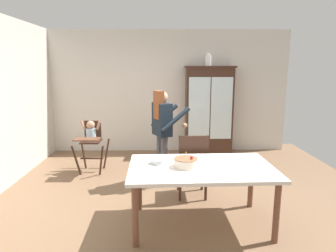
{
  "coord_description": "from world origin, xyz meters",
  "views": [
    {
      "loc": [
        -0.14,
        -3.98,
        1.88
      ],
      "look_at": [
        -0.05,
        0.7,
        0.95
      ],
      "focal_mm": 31.38,
      "sensor_mm": 36.0,
      "label": 1
    }
  ],
  "objects_px": {
    "high_chair_with_toddler": "(91,137)",
    "dining_table": "(201,173)",
    "adult_person": "(163,126)",
    "ceramic_vase": "(208,60)",
    "serving_bowl": "(158,161)",
    "dining_chair_far_side": "(193,162)",
    "china_cabinet": "(209,110)",
    "birthday_cake": "(186,163)"
  },
  "relations": [
    {
      "from": "dining_table",
      "to": "birthday_cake",
      "type": "bearing_deg",
      "value": -172.78
    },
    {
      "from": "ceramic_vase",
      "to": "adult_person",
      "type": "relative_size",
      "value": 0.18
    },
    {
      "from": "ceramic_vase",
      "to": "serving_bowl",
      "type": "height_order",
      "value": "ceramic_vase"
    },
    {
      "from": "dining_table",
      "to": "ceramic_vase",
      "type": "bearing_deg",
      "value": 80.3
    },
    {
      "from": "china_cabinet",
      "to": "adult_person",
      "type": "relative_size",
      "value": 1.25
    },
    {
      "from": "dining_table",
      "to": "high_chair_with_toddler",
      "type": "bearing_deg",
      "value": 132.72
    },
    {
      "from": "china_cabinet",
      "to": "serving_bowl",
      "type": "relative_size",
      "value": 10.66
    },
    {
      "from": "dining_table",
      "to": "birthday_cake",
      "type": "relative_size",
      "value": 6.16
    },
    {
      "from": "china_cabinet",
      "to": "serving_bowl",
      "type": "height_order",
      "value": "china_cabinet"
    },
    {
      "from": "ceramic_vase",
      "to": "adult_person",
      "type": "height_order",
      "value": "ceramic_vase"
    },
    {
      "from": "adult_person",
      "to": "birthday_cake",
      "type": "bearing_deg",
      "value": 166.5
    },
    {
      "from": "china_cabinet",
      "to": "adult_person",
      "type": "bearing_deg",
      "value": -119.85
    },
    {
      "from": "china_cabinet",
      "to": "dining_chair_far_side",
      "type": "xyz_separation_m",
      "value": [
        -0.58,
        -2.32,
        -0.41
      ]
    },
    {
      "from": "china_cabinet",
      "to": "adult_person",
      "type": "height_order",
      "value": "china_cabinet"
    },
    {
      "from": "dining_table",
      "to": "birthday_cake",
      "type": "height_order",
      "value": "birthday_cake"
    },
    {
      "from": "birthday_cake",
      "to": "dining_chair_far_side",
      "type": "height_order",
      "value": "dining_chair_far_side"
    },
    {
      "from": "dining_table",
      "to": "birthday_cake",
      "type": "distance_m",
      "value": 0.23
    },
    {
      "from": "birthday_cake",
      "to": "adult_person",
      "type": "bearing_deg",
      "value": 101.66
    },
    {
      "from": "adult_person",
      "to": "serving_bowl",
      "type": "distance_m",
      "value": 1.19
    },
    {
      "from": "china_cabinet",
      "to": "ceramic_vase",
      "type": "distance_m",
      "value": 1.07
    },
    {
      "from": "ceramic_vase",
      "to": "dining_table",
      "type": "bearing_deg",
      "value": -99.7
    },
    {
      "from": "ceramic_vase",
      "to": "serving_bowl",
      "type": "relative_size",
      "value": 1.5
    },
    {
      "from": "adult_person",
      "to": "dining_chair_far_side",
      "type": "distance_m",
      "value": 0.81
    },
    {
      "from": "ceramic_vase",
      "to": "high_chair_with_toddler",
      "type": "height_order",
      "value": "ceramic_vase"
    },
    {
      "from": "china_cabinet",
      "to": "high_chair_with_toddler",
      "type": "height_order",
      "value": "china_cabinet"
    },
    {
      "from": "birthday_cake",
      "to": "dining_chair_far_side",
      "type": "distance_m",
      "value": 0.81
    },
    {
      "from": "ceramic_vase",
      "to": "dining_chair_far_side",
      "type": "bearing_deg",
      "value": -103.19
    },
    {
      "from": "serving_bowl",
      "to": "dining_table",
      "type": "bearing_deg",
      "value": -12.39
    },
    {
      "from": "china_cabinet",
      "to": "serving_bowl",
      "type": "bearing_deg",
      "value": -110.05
    },
    {
      "from": "high_chair_with_toddler",
      "to": "dining_chair_far_side",
      "type": "xyz_separation_m",
      "value": [
        1.72,
        -1.16,
        -0.1
      ]
    },
    {
      "from": "high_chair_with_toddler",
      "to": "china_cabinet",
      "type": "bearing_deg",
      "value": 27.99
    },
    {
      "from": "birthday_cake",
      "to": "serving_bowl",
      "type": "bearing_deg",
      "value": 157.57
    },
    {
      "from": "adult_person",
      "to": "serving_bowl",
      "type": "relative_size",
      "value": 8.5
    },
    {
      "from": "high_chair_with_toddler",
      "to": "adult_person",
      "type": "relative_size",
      "value": 0.62
    },
    {
      "from": "ceramic_vase",
      "to": "serving_bowl",
      "type": "bearing_deg",
      "value": -109.37
    },
    {
      "from": "high_chair_with_toddler",
      "to": "dining_table",
      "type": "xyz_separation_m",
      "value": [
        1.75,
        -1.89,
        0.01
      ]
    },
    {
      "from": "china_cabinet",
      "to": "dining_table",
      "type": "bearing_deg",
      "value": -100.41
    },
    {
      "from": "serving_bowl",
      "to": "dining_chair_far_side",
      "type": "height_order",
      "value": "dining_chair_far_side"
    },
    {
      "from": "adult_person",
      "to": "serving_bowl",
      "type": "bearing_deg",
      "value": 151.97
    },
    {
      "from": "china_cabinet",
      "to": "dining_table",
      "type": "xyz_separation_m",
      "value": [
        -0.56,
        -3.05,
        -0.31
      ]
    },
    {
      "from": "birthday_cake",
      "to": "serving_bowl",
      "type": "relative_size",
      "value": 1.56
    },
    {
      "from": "dining_table",
      "to": "serving_bowl",
      "type": "bearing_deg",
      "value": 167.61
    }
  ]
}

